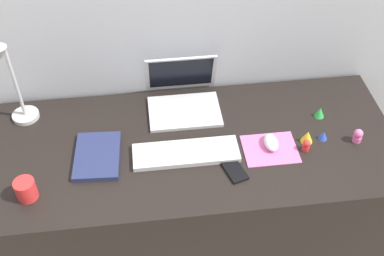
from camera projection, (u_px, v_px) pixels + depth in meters
name	position (u px, v px, depth m)	size (l,w,h in m)	color
ground_plane	(193.00, 246.00, 2.46)	(6.00, 6.00, 0.00)	gray
back_wall	(183.00, 85.00, 2.22)	(2.83, 0.05, 1.46)	#B2B7C1
desk	(193.00, 201.00, 2.20)	(1.63, 0.69, 0.74)	black
laptop	(183.00, 94.00, 2.08)	(0.30, 0.27, 0.21)	silver
keyboard	(186.00, 153.00, 1.89)	(0.41, 0.13, 0.02)	silver
mousepad	(270.00, 149.00, 1.92)	(0.21, 0.17, 0.00)	pink
mouse	(271.00, 142.00, 1.92)	(0.06, 0.10, 0.03)	silver
cell_phone	(234.00, 169.00, 1.84)	(0.06, 0.13, 0.01)	black
desk_lamp	(14.00, 86.00, 1.90)	(0.11, 0.15, 0.40)	#B7B7BC
notebook_pad	(97.00, 156.00, 1.88)	(0.17, 0.24, 0.02)	navy
coffee_mug	(26.00, 189.00, 1.73)	(0.07, 0.07, 0.08)	red
toy_figurine_blue	(323.00, 135.00, 1.95)	(0.04, 0.04, 0.04)	blue
toy_figurine_red	(306.00, 145.00, 1.90)	(0.03, 0.03, 0.05)	red
toy_figurine_green	(320.00, 112.00, 2.04)	(0.04, 0.04, 0.05)	green
toy_figurine_yellow	(307.00, 137.00, 1.93)	(0.05, 0.05, 0.05)	yellow
toy_figurine_pink	(358.00, 136.00, 1.93)	(0.04, 0.04, 0.06)	pink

